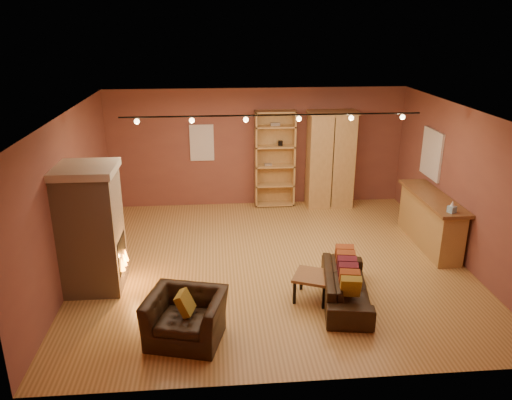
{
  "coord_description": "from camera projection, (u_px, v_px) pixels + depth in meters",
  "views": [
    {
      "loc": [
        -1.01,
        -8.27,
        4.25
      ],
      "look_at": [
        -0.29,
        0.2,
        1.18
      ],
      "focal_mm": 35.0,
      "sensor_mm": 36.0,
      "label": 1
    }
  ],
  "objects": [
    {
      "name": "bookcase",
      "position": [
        274.0,
        158.0,
        11.84
      ],
      "size": [
        0.94,
        0.37,
        2.3
      ],
      "color": "tan",
      "rests_on": "floor"
    },
    {
      "name": "armchair",
      "position": [
        185.0,
        310.0,
        6.93
      ],
      "size": [
        1.19,
        0.93,
        0.91
      ],
      "rotation": [
        0.0,
        0.0,
        -0.26
      ],
      "color": "black",
      "rests_on": "floor"
    },
    {
      "name": "bar_counter",
      "position": [
        430.0,
        220.0,
        9.85
      ],
      "size": [
        0.59,
        2.17,
        1.04
      ],
      "color": "tan",
      "rests_on": "floor"
    },
    {
      "name": "fireplace",
      "position": [
        92.0,
        228.0,
        8.11
      ],
      "size": [
        1.01,
        0.98,
        2.12
      ],
      "color": "tan",
      "rests_on": "floor"
    },
    {
      "name": "right_wall",
      "position": [
        464.0,
        186.0,
        9.08
      ],
      "size": [
        0.02,
        6.5,
        2.8
      ],
      "primitive_type": "cube",
      "color": "brown",
      "rests_on": "floor"
    },
    {
      "name": "coffee_table",
      "position": [
        313.0,
        278.0,
        7.97
      ],
      "size": [
        0.74,
        0.74,
        0.43
      ],
      "rotation": [
        0.0,
        0.0,
        -0.4
      ],
      "color": "brown",
      "rests_on": "floor"
    },
    {
      "name": "track_rail",
      "position": [
        273.0,
        117.0,
        8.55
      ],
      "size": [
        5.2,
        0.09,
        0.13
      ],
      "color": "black",
      "rests_on": "ceiling"
    },
    {
      "name": "armoire",
      "position": [
        330.0,
        159.0,
        11.8
      ],
      "size": [
        1.13,
        0.64,
        2.3
      ],
      "color": "tan",
      "rests_on": "floor"
    },
    {
      "name": "floor",
      "position": [
        272.0,
        263.0,
        9.28
      ],
      "size": [
        7.0,
        7.0,
        0.0
      ],
      "primitive_type": "plane",
      "color": "#A7793B",
      "rests_on": "ground"
    },
    {
      "name": "back_window",
      "position": [
        202.0,
        143.0,
        11.67
      ],
      "size": [
        0.56,
        0.04,
        0.86
      ],
      "primitive_type": "cube",
      "color": "white",
      "rests_on": "back_wall"
    },
    {
      "name": "right_window",
      "position": [
        432.0,
        154.0,
        10.31
      ],
      "size": [
        0.05,
        0.9,
        1.0
      ],
      "primitive_type": "cube",
      "color": "white",
      "rests_on": "right_wall"
    },
    {
      "name": "tissue_box",
      "position": [
        452.0,
        208.0,
        8.81
      ],
      "size": [
        0.14,
        0.14,
        0.21
      ],
      "rotation": [
        0.0,
        0.0,
        0.41
      ],
      "color": "#89BADB",
      "rests_on": "bar_counter"
    },
    {
      "name": "left_wall",
      "position": [
        70.0,
        197.0,
        8.52
      ],
      "size": [
        0.02,
        6.5,
        2.8
      ],
      "primitive_type": "cube",
      "color": "brown",
      "rests_on": "floor"
    },
    {
      "name": "loveseat",
      "position": [
        346.0,
        280.0,
        7.9
      ],
      "size": [
        0.81,
        1.84,
        0.75
      ],
      "rotation": [
        0.0,
        0.0,
        1.41
      ],
      "color": "black",
      "rests_on": "floor"
    },
    {
      "name": "ceiling",
      "position": [
        274.0,
        112.0,
        8.33
      ],
      "size": [
        7.0,
        7.0,
        0.0
      ],
      "primitive_type": "plane",
      "rotation": [
        3.14,
        0.0,
        0.0
      ],
      "color": "brown",
      "rests_on": "back_wall"
    },
    {
      "name": "back_wall",
      "position": [
        257.0,
        148.0,
        11.85
      ],
      "size": [
        7.0,
        0.02,
        2.8
      ],
      "primitive_type": "cube",
      "color": "brown",
      "rests_on": "floor"
    }
  ]
}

